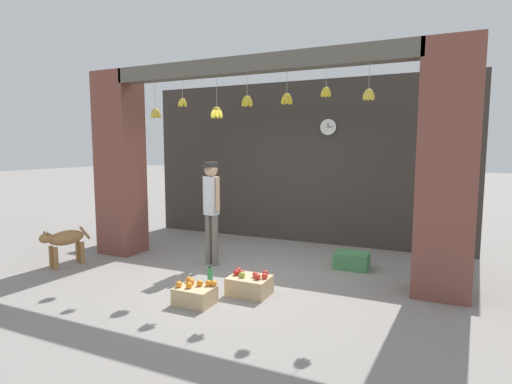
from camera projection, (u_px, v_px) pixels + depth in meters
The scene contains 12 objects.
ground_plane at pixel (246, 275), 6.06m from camera, with size 60.00×60.00×0.00m, color gray.
shop_back_wall at pixel (299, 163), 8.15m from camera, with size 6.65×0.12×3.25m, color #38332D.
shop_pillar_left at pixel (120, 164), 7.25m from camera, with size 0.70×0.60×3.25m, color brown.
shop_pillar_right at pixel (446, 172), 5.06m from camera, with size 0.70×0.60×3.25m, color brown.
storefront_awning at pixel (249, 68), 5.83m from camera, with size 4.75×0.24×0.89m.
dog at pixel (64, 240), 6.48m from camera, with size 0.35×0.85×0.64m.
shopkeeper at pixel (211, 204), 6.52m from camera, with size 0.34×0.29×1.70m.
fruit_crate_oranges at pixel (195, 294), 4.94m from camera, with size 0.47×0.36×0.29m.
fruit_crate_apples at pixel (250, 285), 5.26m from camera, with size 0.53×0.42×0.31m.
produce_box_green at pixel (352, 260), 6.40m from camera, with size 0.53×0.40×0.26m, color #42844C.
water_bottle at pixel (210, 274), 5.76m from camera, with size 0.08×0.08×0.23m.
wall_clock at pixel (328, 127), 7.75m from camera, with size 0.33×0.03×0.33m.
Camera 1 is at (2.56, -5.30, 1.93)m, focal length 28.00 mm.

